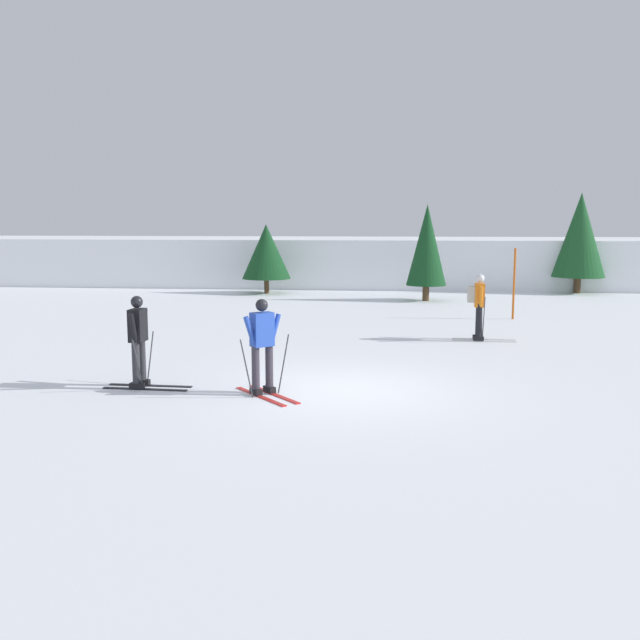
{
  "coord_description": "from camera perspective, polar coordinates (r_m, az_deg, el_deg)",
  "views": [
    {
      "loc": [
        0.78,
        -12.43,
        3.1
      ],
      "look_at": [
        -0.71,
        2.67,
        0.9
      ],
      "focal_mm": 39.32,
      "sensor_mm": 36.0,
      "label": 1
    }
  ],
  "objects": [
    {
      "name": "skier_blue",
      "position": [
        12.39,
        -4.7,
        -1.93
      ],
      "size": [
        1.33,
        1.45,
        1.71
      ],
      "color": "red",
      "rests_on": "ground"
    },
    {
      "name": "skier_orange",
      "position": [
        18.31,
        12.77,
        1.32
      ],
      "size": [
        1.62,
        1.0,
        1.71
      ],
      "color": "silver",
      "rests_on": "ground"
    },
    {
      "name": "conifer_far_left",
      "position": [
        29.25,
        -4.4,
        5.57
      ],
      "size": [
        2.02,
        2.02,
        2.87
      ],
      "color": "#513823",
      "rests_on": "ground"
    },
    {
      "name": "conifer_far_centre",
      "position": [
        26.83,
        8.69,
        6.04
      ],
      "size": [
        1.51,
        1.51,
        3.64
      ],
      "color": "#513823",
      "rests_on": "ground"
    },
    {
      "name": "far_snow_ridge",
      "position": [
        33.76,
        4.29,
        4.81
      ],
      "size": [
        80.0,
        6.67,
        2.17
      ],
      "primitive_type": "cube",
      "color": "white",
      "rests_on": "ground"
    },
    {
      "name": "conifer_far_right",
      "position": [
        31.22,
        20.39,
        6.49
      ],
      "size": [
        2.16,
        2.16,
        4.17
      ],
      "color": "#513823",
      "rests_on": "ground"
    },
    {
      "name": "ground_plane",
      "position": [
        12.83,
        1.98,
        -5.74
      ],
      "size": [
        120.0,
        120.0,
        0.0
      ],
      "primitive_type": "plane",
      "color": "white"
    },
    {
      "name": "skier_black",
      "position": [
        13.26,
        -14.54,
        -1.5
      ],
      "size": [
        1.61,
        1.0,
        1.71
      ],
      "color": "black",
      "rests_on": "ground"
    },
    {
      "name": "trail_marker_pole",
      "position": [
        22.49,
        15.51,
        2.85
      ],
      "size": [
        0.07,
        0.07,
        2.2
      ],
      "primitive_type": "cylinder",
      "color": "#C65614",
      "rests_on": "ground"
    }
  ]
}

